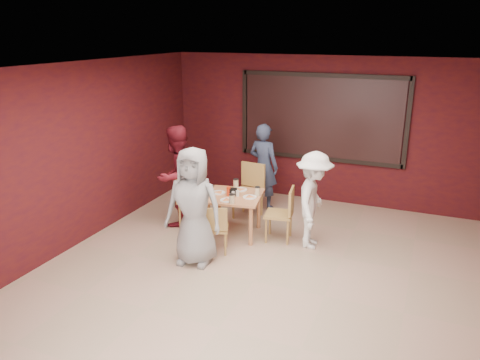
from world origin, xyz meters
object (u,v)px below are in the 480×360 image
at_px(chair_back, 250,187).
at_px(diner_left, 176,176).
at_px(dining_table, 234,199).
at_px(chair_right, 284,211).
at_px(diner_front, 194,207).
at_px(chair_left, 190,197).
at_px(chair_front, 215,227).
at_px(diner_back, 263,167).
at_px(diner_right, 313,200).

distance_m(chair_back, diner_left, 1.35).
distance_m(dining_table, chair_right, 0.83).
bearing_deg(diner_front, chair_left, 115.27).
xyz_separation_m(dining_table, chair_right, (0.81, 0.10, -0.12)).
height_order(chair_front, diner_left, diner_left).
distance_m(chair_right, diner_back, 1.50).
bearing_deg(diner_left, chair_front, 63.53).
distance_m(dining_table, chair_left, 0.85).
height_order(chair_left, diner_front, diner_front).
bearing_deg(chair_front, diner_left, 144.54).
bearing_deg(diner_left, chair_left, 99.98).
bearing_deg(diner_back, chair_front, 100.98).
distance_m(dining_table, diner_front, 1.14).
bearing_deg(diner_back, chair_right, 133.78).
bearing_deg(chair_left, dining_table, -3.71).
xyz_separation_m(chair_front, diner_back, (0.00, 2.08, 0.38)).
bearing_deg(diner_front, diner_left, 123.72).
distance_m(chair_left, diner_left, 0.43).
height_order(chair_left, chair_right, chair_left).
bearing_deg(diner_back, chair_back, 90.51).
distance_m(diner_back, diner_right, 1.80).
bearing_deg(diner_back, diner_front, 97.26).
bearing_deg(chair_front, chair_right, 46.61).
height_order(diner_back, diner_right, diner_back).
bearing_deg(dining_table, diner_left, 177.38).
relative_size(chair_back, diner_right, 0.64).
xyz_separation_m(chair_back, diner_back, (0.09, 0.47, 0.27)).
bearing_deg(chair_front, chair_left, 137.14).
height_order(chair_right, diner_left, diner_left).
bearing_deg(diner_right, chair_back, 54.12).
relative_size(chair_right, diner_front, 0.51).
bearing_deg(diner_front, diner_back, 80.33).
xyz_separation_m(chair_front, diner_right, (1.27, 0.81, 0.32)).
xyz_separation_m(chair_back, diner_front, (-0.07, -1.97, 0.31)).
bearing_deg(chair_front, diner_back, 89.94).
bearing_deg(chair_back, chair_right, -41.05).
distance_m(chair_back, diner_right, 1.59).
distance_m(chair_back, chair_left, 1.12).
height_order(diner_front, diner_back, diner_front).
bearing_deg(diner_back, diner_left, 60.27).
bearing_deg(diner_right, diner_left, 85.09).
relative_size(chair_back, diner_front, 0.56).
bearing_deg(diner_right, dining_table, 87.77).
bearing_deg(dining_table, chair_left, 176.29).
distance_m(chair_left, diner_right, 2.14).
distance_m(diner_front, diner_back, 2.44).
xyz_separation_m(chair_left, chair_right, (1.65, 0.05, -0.02)).
relative_size(chair_front, chair_right, 0.87).
xyz_separation_m(dining_table, chair_front, (0.02, -0.74, -0.18)).
relative_size(chair_right, diner_right, 0.58).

